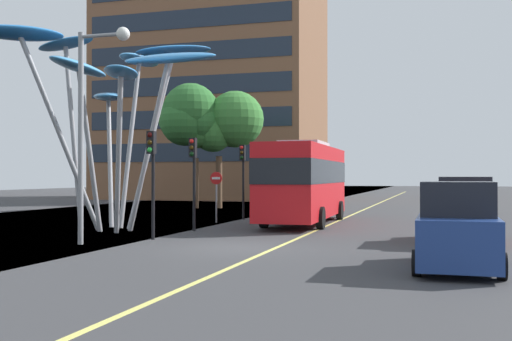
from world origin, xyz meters
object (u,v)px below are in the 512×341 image
leaf_sculpture (112,75)px  car_parked_near (457,229)px  car_parked_mid (464,212)px  street_lamp (93,105)px  traffic_light_kerb_near (152,161)px  traffic_light_island_mid (243,166)px  no_entry_sign (216,189)px  red_bus (304,179)px  traffic_light_kerb_far (193,164)px

leaf_sculpture → car_parked_near: (13.66, -7.49, -5.52)m
leaf_sculpture → car_parked_mid: leaf_sculpture is taller
street_lamp → traffic_light_kerb_near: bearing=59.8°
traffic_light_island_mid → no_entry_sign: bearing=-103.1°
red_bus → car_parked_near: (6.58, -12.96, -1.12)m
car_parked_mid → traffic_light_island_mid: bearing=141.8°
traffic_light_island_mid → street_lamp: 12.73m
street_lamp → traffic_light_island_mid: bearing=84.9°
leaf_sculpture → traffic_light_island_mid: bearing=64.8°
car_parked_near → street_lamp: street_lamp is taller
traffic_light_kerb_far → no_entry_sign: bearing=98.3°
car_parked_near → leaf_sculpture: bearing=151.2°
traffic_light_kerb_far → car_parked_near: bearing=-37.9°
no_entry_sign → red_bus: bearing=7.9°
traffic_light_kerb_near → car_parked_mid: traffic_light_kerb_near is taller
leaf_sculpture → traffic_light_kerb_far: leaf_sculpture is taller
traffic_light_kerb_near → no_entry_sign: bearing=94.2°
red_bus → car_parked_near: red_bus is taller
traffic_light_kerb_far → no_entry_sign: traffic_light_kerb_far is taller
car_parked_mid → traffic_light_kerb_near: bearing=-168.1°
leaf_sculpture → street_lamp: 6.07m
traffic_light_kerb_near → no_entry_sign: size_ratio=1.57×
traffic_light_island_mid → no_entry_sign: size_ratio=1.58×
traffic_light_kerb_far → street_lamp: (-1.21, -5.67, 1.83)m
traffic_light_kerb_far → traffic_light_kerb_near: bearing=-90.8°
red_bus → traffic_light_island_mid: red_bus is taller
traffic_light_kerb_near → street_lamp: (-1.16, -1.99, 1.81)m
traffic_light_island_mid → no_entry_sign: (-0.56, -2.41, -1.15)m
leaf_sculpture → no_entry_sign: (2.87, 4.88, -4.88)m
leaf_sculpture → car_parked_near: 16.53m
traffic_light_kerb_far → car_parked_mid: bearing=-7.8°
red_bus → no_entry_sign: (-4.21, -0.59, -0.47)m
traffic_light_kerb_far → no_entry_sign: (-0.66, 4.48, -1.12)m
red_bus → no_entry_sign: red_bus is taller
red_bus → car_parked_mid: 9.58m
traffic_light_kerb_near → car_parked_mid: (10.55, 2.23, -1.73)m
no_entry_sign → traffic_light_kerb_near: bearing=-85.8°
traffic_light_kerb_near → car_parked_near: traffic_light_kerb_near is taller
traffic_light_island_mid → car_parked_near: 18.07m
traffic_light_kerb_near → traffic_light_island_mid: traffic_light_island_mid is taller
traffic_light_kerb_near → traffic_light_island_mid: 10.56m
red_bus → car_parked_near: 14.58m
traffic_light_kerb_far → car_parked_mid: size_ratio=0.89×
traffic_light_kerb_far → street_lamp: size_ratio=0.54×
traffic_light_kerb_far → car_parked_near: 12.97m
traffic_light_kerb_far → traffic_light_island_mid: 6.89m
leaf_sculpture → traffic_light_kerb_near: size_ratio=2.45×
leaf_sculpture → traffic_light_kerb_far: bearing=6.5°
car_parked_near → street_lamp: (-11.34, 2.22, 3.60)m
leaf_sculpture → traffic_light_island_mid: size_ratio=2.44×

